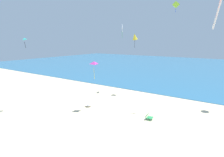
# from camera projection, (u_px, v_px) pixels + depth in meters

# --- Properties ---
(ground_plane) EXTENTS (120.00, 120.00, 0.00)m
(ground_plane) POSITION_uv_depth(u_px,v_px,m) (119.00, 124.00, 16.13)
(ground_plane) COLOR beige
(ocean_water) EXTENTS (120.00, 60.00, 0.05)m
(ocean_water) POSITION_uv_depth(u_px,v_px,m) (202.00, 68.00, 48.85)
(ocean_water) COLOR teal
(ocean_water) RESTS_ON ground_plane
(beach_chair_far_left) EXTENTS (0.61, 0.60, 0.55)m
(beach_chair_far_left) POSITION_uv_depth(u_px,v_px,m) (89.00, 104.00, 20.36)
(beach_chair_far_left) COLOR white
(beach_chair_far_left) RESTS_ON ground_plane
(beach_chair_mid_beach) EXTENTS (0.70, 0.65, 0.56)m
(beach_chair_mid_beach) POSITION_uv_depth(u_px,v_px,m) (149.00, 116.00, 17.05)
(beach_chair_mid_beach) COLOR #2D9956
(beach_chair_mid_beach) RESTS_ON ground_plane
(kite_teal) EXTENTS (0.50, 0.55, 1.03)m
(kite_teal) POSITION_uv_depth(u_px,v_px,m) (24.00, 39.00, 18.41)
(kite_teal) COLOR #1EADAD
(kite_white) EXTENTS (0.56, 0.88, 1.80)m
(kite_white) POSITION_uv_depth(u_px,v_px,m) (122.00, 28.00, 25.20)
(kite_white) COLOR white
(kite_lime) EXTENTS (0.65, 0.31, 1.04)m
(kite_lime) POSITION_uv_depth(u_px,v_px,m) (176.00, 5.00, 17.59)
(kite_lime) COLOR #99DB33
(kite_magenta) EXTENTS (0.83, 0.89, 1.85)m
(kite_magenta) POSITION_uv_depth(u_px,v_px,m) (94.00, 63.00, 18.59)
(kite_magenta) COLOR #DB3DA8
(kite_yellow) EXTENTS (0.78, 0.92, 1.86)m
(kite_yellow) POSITION_uv_depth(u_px,v_px,m) (135.00, 37.00, 23.95)
(kite_yellow) COLOR yellow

